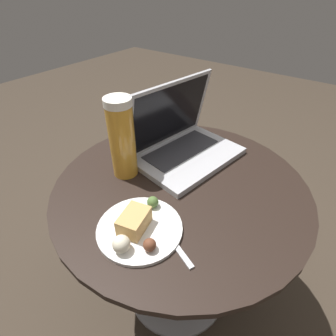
% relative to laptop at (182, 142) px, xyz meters
% --- Properties ---
extents(ground_plane, '(6.00, 6.00, 0.00)m').
position_rel_laptop_xyz_m(ground_plane, '(-0.12, -0.08, -0.60)').
color(ground_plane, '#382D23').
extents(table, '(0.71, 0.71, 0.55)m').
position_rel_laptop_xyz_m(table, '(-0.12, -0.08, -0.19)').
color(table, '#9E9EA3').
rests_on(table, ground_plane).
extents(laptop, '(0.35, 0.27, 0.23)m').
position_rel_laptop_xyz_m(laptop, '(0.00, 0.00, 0.00)').
color(laptop, '#B2B2B7').
rests_on(laptop, table).
extents(beer_glass, '(0.07, 0.07, 0.23)m').
position_rel_laptop_xyz_m(beer_glass, '(-0.18, 0.08, 0.07)').
color(beer_glass, gold).
rests_on(beer_glass, table).
extents(snack_plate, '(0.20, 0.20, 0.05)m').
position_rel_laptop_xyz_m(snack_plate, '(-0.32, -0.10, -0.03)').
color(snack_plate, white).
rests_on(snack_plate, table).
extents(fork, '(0.09, 0.18, 0.00)m').
position_rel_laptop_xyz_m(fork, '(-0.28, -0.15, -0.05)').
color(fork, silver).
rests_on(fork, table).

